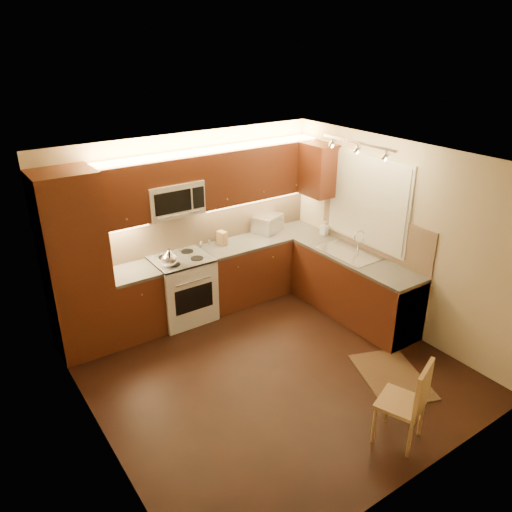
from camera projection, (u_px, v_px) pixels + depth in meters
floor at (272, 370)px, 5.96m from camera, size 4.00×4.00×0.01m
ceiling at (275, 163)px, 4.94m from camera, size 4.00×4.00×0.01m
wall_back at (188, 224)px, 6.96m from camera, size 4.00×0.01×2.50m
wall_front at (423, 369)px, 3.94m from camera, size 4.00×0.01×2.50m
wall_left at (91, 333)px, 4.42m from camera, size 0.01×4.00×2.50m
wall_right at (397, 237)px, 6.48m from camera, size 0.01×4.00×2.50m
pantry at (76, 266)px, 5.92m from camera, size 0.70×0.60×2.30m
base_cab_back_left at (135, 304)px, 6.55m from camera, size 0.62×0.60×0.86m
counter_back_left at (131, 273)px, 6.37m from camera, size 0.62×0.60×0.04m
base_cab_back_right at (261, 266)px, 7.60m from camera, size 1.92×0.60×0.86m
counter_back_right at (262, 239)px, 7.42m from camera, size 1.92×0.60×0.04m
base_cab_right at (354, 288)px, 6.96m from camera, size 0.60×2.00×0.86m
counter_right at (356, 258)px, 6.78m from camera, size 0.60×2.00×0.04m
dishwasher at (392, 309)px, 6.44m from camera, size 0.58×0.60×0.84m
backsplash_back at (211, 222)px, 7.15m from camera, size 3.30×0.02×0.60m
backsplash_right at (374, 232)px, 6.80m from camera, size 0.02×2.00×0.60m
upper_cab_back_left at (119, 195)px, 6.06m from camera, size 0.62×0.35×0.75m
upper_cab_back_right at (257, 171)px, 7.11m from camera, size 1.92×0.35×0.75m
upper_cab_bridge at (170, 169)px, 6.32m from camera, size 0.76×0.35×0.31m
upper_cab_right_corner at (318, 170)px, 7.19m from camera, size 0.35×0.50×0.75m
stove at (183, 288)px, 6.88m from camera, size 0.76×0.65×0.92m
microwave at (172, 198)px, 6.47m from camera, size 0.76×0.38×0.44m
window_frame at (368, 201)px, 6.75m from camera, size 0.03×1.44×1.24m
window_blinds at (367, 201)px, 6.74m from camera, size 0.02×1.36×1.16m
sink at (349, 248)px, 6.86m from camera, size 0.52×0.86×0.15m
faucet at (359, 240)px, 6.92m from camera, size 0.20×0.04×0.30m
track_light_bar at (358, 143)px, 6.06m from camera, size 0.04×1.20×0.03m
kettle at (169, 257)px, 6.41m from camera, size 0.28×0.28×0.25m
toaster_oven at (267, 223)px, 7.59m from camera, size 0.52×0.47×0.26m
knife_block at (222, 238)px, 7.13m from camera, size 0.12×0.16×0.20m
spice_jar_a at (201, 244)px, 7.08m from camera, size 0.05×0.05×0.09m
spice_jar_b at (223, 241)px, 7.16m from camera, size 0.05×0.05×0.10m
spice_jar_c at (209, 242)px, 7.16m from camera, size 0.05×0.05×0.09m
spice_jar_d at (218, 238)px, 7.26m from camera, size 0.05×0.05×0.11m
soap_bottle at (324, 228)px, 7.49m from camera, size 0.11×0.11×0.21m
rug at (392, 376)px, 5.84m from camera, size 0.98×1.18×0.01m
dining_chair at (401, 401)px, 4.77m from camera, size 0.53×0.53×0.92m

